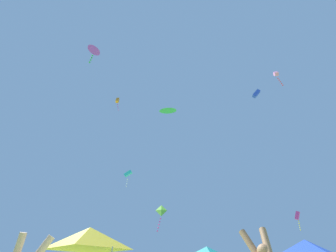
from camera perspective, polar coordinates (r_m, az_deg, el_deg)
The scene contains 10 objects.
canopy_tent_yellow at distance 15.92m, azimuth -17.45°, elevation -23.00°, with size 3.56×3.56×3.81m.
canopy_tent_blue at distance 18.44m, azimuth 28.80°, elevation -23.10°, with size 3.11×3.11×3.33m.
kite_blue_box at distance 30.72m, azimuth 19.29°, elevation 6.90°, with size 1.03×0.55×1.06m.
kite_lime_diamond at distance 33.78m, azimuth -1.58°, elevation -18.76°, with size 1.08×1.08×3.19m.
kite_magenta_box at distance 28.53m, azimuth 27.17°, elevation -17.64°, with size 0.62×0.59×1.79m.
kite_green_delta at distance 20.00m, azimuth -0.03°, elevation 3.68°, with size 1.64×1.63×0.52m.
kite_purple_delta at distance 23.13m, azimuth -16.35°, elevation 16.11°, with size 1.18×1.20×2.16m.
kite_pink_box at distance 41.83m, azimuth 23.23°, elevation 10.68°, with size 0.95×1.36×3.07m.
kite_orange_box at distance 36.53m, azimuth -11.34°, elevation 5.62°, with size 0.58×0.76×2.23m.
kite_cyan_box at distance 26.79m, azimuth -9.01°, elevation -10.64°, with size 0.88×0.53×1.82m.
Camera 1 is at (0.07, -4.25, 1.31)m, focal length 27.02 mm.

